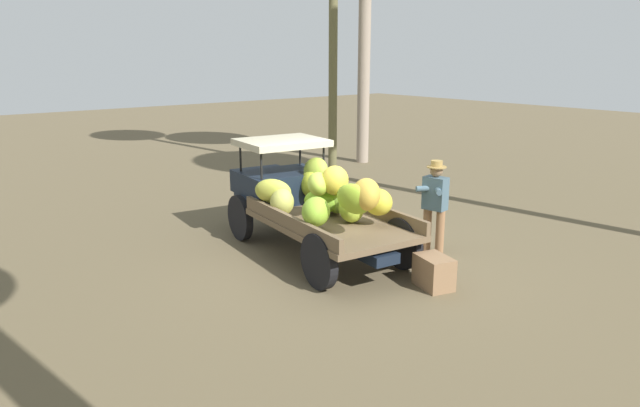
{
  "coord_description": "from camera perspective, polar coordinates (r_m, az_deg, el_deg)",
  "views": [
    {
      "loc": [
        -7.2,
        6.34,
        3.43
      ],
      "look_at": [
        0.36,
        0.28,
        0.93
      ],
      "focal_mm": 32.94,
      "sensor_mm": 36.0,
      "label": 1
    }
  ],
  "objects": [
    {
      "name": "wooden_crate",
      "position": [
        9.0,
        11.0,
        -6.55
      ],
      "size": [
        0.67,
        0.55,
        0.49
      ],
      "primitive_type": "cube",
      "rotation": [
        0.0,
        0.0,
        2.87
      ],
      "color": "#8A6848",
      "rests_on": "ground"
    },
    {
      "name": "truck",
      "position": [
        10.37,
        -1.33,
        0.56
      ],
      "size": [
        4.58,
        2.17,
        1.87
      ],
      "rotation": [
        0.0,
        0.0,
        -0.12
      ],
      "color": "black",
      "rests_on": "ground"
    },
    {
      "name": "farmer",
      "position": [
        10.36,
        11.08,
        0.24
      ],
      "size": [
        0.52,
        0.49,
        1.64
      ],
      "rotation": [
        0.0,
        0.0,
        1.75
      ],
      "color": "#926844",
      "rests_on": "ground"
    },
    {
      "name": "ground_plane",
      "position": [
        10.19,
        2.5,
        -5.23
      ],
      "size": [
        60.0,
        60.0,
        0.0
      ],
      "primitive_type": "plane",
      "color": "brown"
    }
  ]
}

